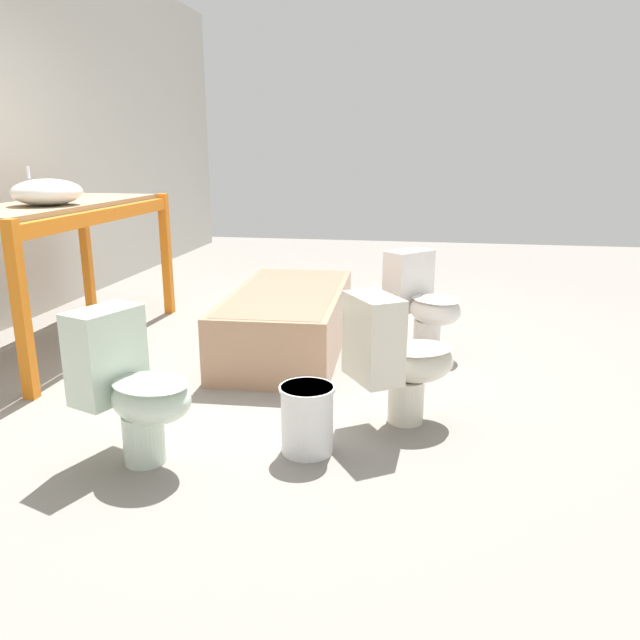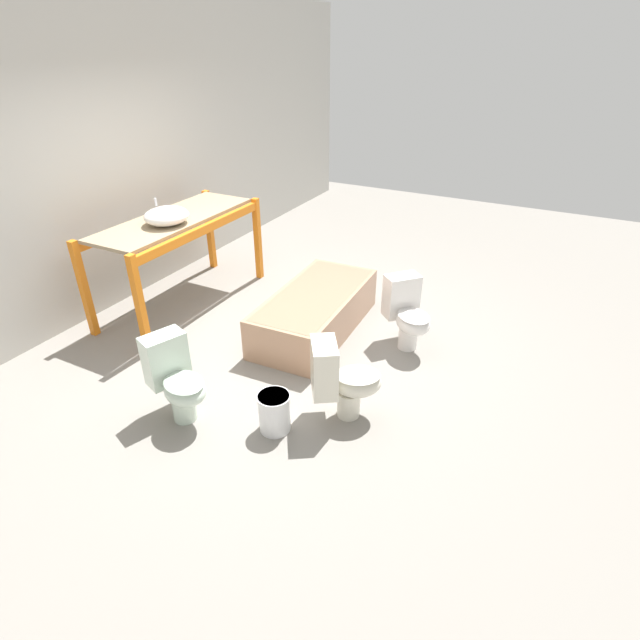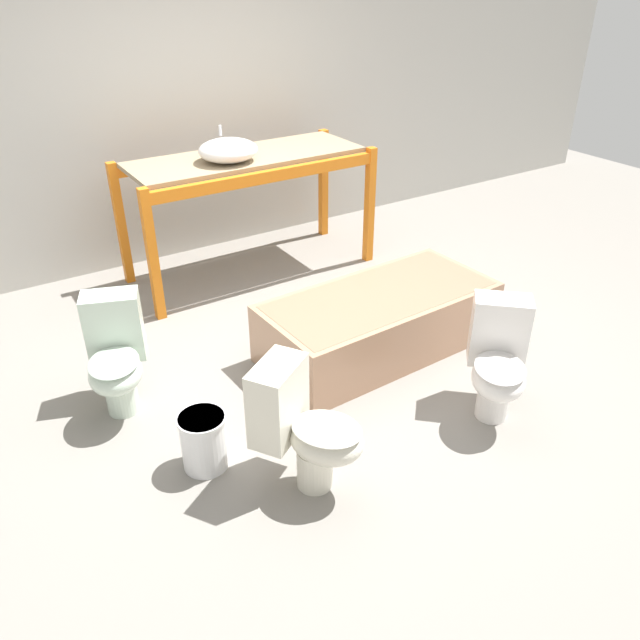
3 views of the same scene
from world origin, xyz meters
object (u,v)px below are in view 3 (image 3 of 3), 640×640
object	(u,v)px
sink_basin	(228,150)
toilet_near	(498,360)
toilet_far	(116,355)
toilet_extra	(304,426)
bucket_white	(204,440)
bathtub_main	(379,318)

from	to	relation	value
sink_basin	toilet_near	size ratio (longest dim) A/B	0.67
toilet_far	toilet_extra	xyz separation A→B (m)	(0.60, -1.16, 0.00)
toilet_near	bucket_white	xyz separation A→B (m)	(-1.65, 0.50, -0.20)
bathtub_main	toilet_near	xyz separation A→B (m)	(0.15, -0.93, 0.12)
sink_basin	bathtub_main	size ratio (longest dim) A/B	0.28
bucket_white	sink_basin	bearing A→B (deg)	59.54
toilet_far	bucket_white	bearing A→B (deg)	-54.20
bathtub_main	toilet_near	distance (m)	0.95
bathtub_main	toilet_extra	size ratio (longest dim) A/B	2.39
toilet_near	toilet_far	xyz separation A→B (m)	(-1.86, 1.26, 0.00)
toilet_far	bucket_white	size ratio (longest dim) A/B	2.13
toilet_far	toilet_extra	size ratio (longest dim) A/B	1.00
bathtub_main	toilet_near	bearing A→B (deg)	-83.20
bathtub_main	toilet_near	world-z (taller)	toilet_near
toilet_near	toilet_extra	distance (m)	1.27
toilet_extra	toilet_near	bearing A→B (deg)	-37.43
sink_basin	bathtub_main	distance (m)	1.79
bucket_white	toilet_far	bearing A→B (deg)	105.24
bathtub_main	bucket_white	bearing A→B (deg)	-166.23
toilet_extra	toilet_far	bearing A→B (deg)	84.42
sink_basin	toilet_extra	xyz separation A→B (m)	(-0.77, -2.36, -0.74)
toilet_extra	bucket_white	size ratio (longest dim) A/B	2.13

